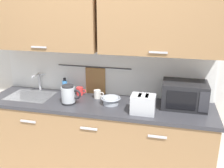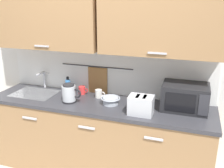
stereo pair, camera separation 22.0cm
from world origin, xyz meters
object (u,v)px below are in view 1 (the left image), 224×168
object	(u,v)px
microwave	(184,95)
mixing_bowl	(111,100)
dish_soap_bottle	(65,87)
mug_by_kettle	(98,94)
mug_near_sink	(80,91)
toaster	(143,104)
electric_kettle	(69,95)

from	to	relation	value
microwave	mixing_bowl	size ratio (longest dim) A/B	2.15
microwave	dish_soap_bottle	size ratio (longest dim) A/B	2.35
mixing_bowl	mug_by_kettle	distance (m)	0.24
mug_near_sink	toaster	world-z (taller)	toaster
mixing_bowl	mug_by_kettle	world-z (taller)	mug_by_kettle
microwave	dish_soap_bottle	world-z (taller)	microwave
mug_by_kettle	dish_soap_bottle	bearing A→B (deg)	172.95
microwave	dish_soap_bottle	bearing A→B (deg)	176.62
electric_kettle	mug_near_sink	xyz separation A→B (m)	(0.03, 0.27, -0.05)
dish_soap_bottle	mug_by_kettle	xyz separation A→B (m)	(0.43, -0.05, -0.04)
electric_kettle	mug_by_kettle	xyz separation A→B (m)	(0.26, 0.23, -0.05)
electric_kettle	mixing_bowl	bearing A→B (deg)	10.42
electric_kettle	toaster	xyz separation A→B (m)	(0.82, -0.06, -0.01)
dish_soap_bottle	mug_near_sink	xyz separation A→B (m)	(0.19, -0.00, -0.04)
mug_near_sink	mug_by_kettle	size ratio (longest dim) A/B	1.00
dish_soap_bottle	mug_near_sink	world-z (taller)	dish_soap_bottle
toaster	microwave	bearing A→B (deg)	32.95
microwave	toaster	xyz separation A→B (m)	(-0.40, -0.26, -0.04)
dish_soap_bottle	mixing_bowl	size ratio (longest dim) A/B	0.92
mug_near_sink	toaster	xyz separation A→B (m)	(0.79, -0.34, 0.05)
microwave	electric_kettle	xyz separation A→B (m)	(-1.22, -0.20, -0.03)
dish_soap_bottle	toaster	distance (m)	1.04
electric_kettle	dish_soap_bottle	bearing A→B (deg)	120.79
mug_near_sink	mug_by_kettle	distance (m)	0.24
dish_soap_bottle	mixing_bowl	distance (m)	0.65
dish_soap_bottle	toaster	world-z (taller)	dish_soap_bottle
dish_soap_bottle	mixing_bowl	xyz separation A→B (m)	(0.62, -0.20, -0.04)
electric_kettle	toaster	bearing A→B (deg)	-4.43
mug_near_sink	dish_soap_bottle	bearing A→B (deg)	178.64
toaster	mixing_bowl	bearing A→B (deg)	158.16
mug_near_sink	mixing_bowl	size ratio (longest dim) A/B	0.56
mug_near_sink	microwave	bearing A→B (deg)	-3.70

